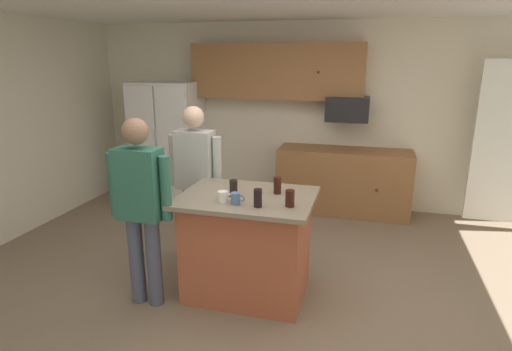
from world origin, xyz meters
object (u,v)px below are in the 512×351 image
at_px(person_host_foreground, 196,174).
at_px(glass_dark_ale, 290,198).
at_px(glass_pilsner, 277,185).
at_px(kitchen_island, 247,244).
at_px(mug_blue_stoneware, 236,198).
at_px(glass_stout_tall, 234,188).
at_px(refrigerator, 168,142).
at_px(person_guest_left, 141,201).
at_px(mug_ceramic_white, 223,197).
at_px(microwave_over_range, 348,109).
at_px(tumbler_amber, 258,198).

height_order(person_host_foreground, glass_dark_ale, person_host_foreground).
bearing_deg(glass_dark_ale, glass_pilsner, 119.48).
bearing_deg(kitchen_island, glass_pilsner, 27.95).
xyz_separation_m(mug_blue_stoneware, glass_stout_tall, (-0.08, 0.18, 0.03)).
xyz_separation_m(mug_blue_stoneware, glass_pilsner, (0.27, 0.36, 0.03)).
relative_size(refrigerator, person_guest_left, 1.07).
distance_m(person_guest_left, glass_stout_tall, 0.79).
bearing_deg(glass_dark_ale, refrigerator, 133.33).
relative_size(refrigerator, glass_stout_tall, 11.86).
height_order(mug_blue_stoneware, mug_ceramic_white, mug_blue_stoneware).
xyz_separation_m(person_guest_left, person_host_foreground, (0.10, 0.92, -0.00)).
bearing_deg(refrigerator, microwave_over_range, 2.60).
height_order(glass_dark_ale, tumbler_amber, tumbler_amber).
bearing_deg(kitchen_island, mug_blue_stoneware, -96.59).
bearing_deg(person_guest_left, glass_stout_tall, -0.02).
relative_size(refrigerator, kitchen_island, 1.50).
bearing_deg(glass_dark_ale, mug_ceramic_white, -176.25).
relative_size(person_guest_left, glass_dark_ale, 11.95).
height_order(kitchen_island, mug_ceramic_white, mug_ceramic_white).
bearing_deg(person_guest_left, glass_dark_ale, -15.71).
height_order(glass_dark_ale, glass_pilsner, glass_pilsner).
xyz_separation_m(microwave_over_range, kitchen_island, (-0.69, -2.41, -0.97)).
height_order(refrigerator, glass_dark_ale, refrigerator).
xyz_separation_m(refrigerator, glass_dark_ale, (2.32, -2.46, 0.13)).
xyz_separation_m(mug_ceramic_white, glass_pilsner, (0.39, 0.34, 0.03)).
xyz_separation_m(microwave_over_range, person_host_foreground, (-1.40, -1.89, -0.50)).
height_order(mug_blue_stoneware, glass_stout_tall, glass_stout_tall).
height_order(person_guest_left, tumbler_amber, person_guest_left).
bearing_deg(glass_pilsner, glass_stout_tall, -152.56).
bearing_deg(person_guest_left, kitchen_island, 0.00).
bearing_deg(kitchen_island, mug_ceramic_white, -124.92).
bearing_deg(kitchen_island, refrigerator, 129.81).
relative_size(microwave_over_range, glass_pilsner, 3.70).
bearing_deg(microwave_over_range, person_guest_left, -118.17).
xyz_separation_m(person_guest_left, glass_dark_ale, (1.23, 0.23, 0.06)).
height_order(glass_dark_ale, glass_stout_tall, glass_stout_tall).
relative_size(refrigerator, glass_dark_ale, 12.77).
bearing_deg(person_host_foreground, kitchen_island, 0.00).
bearing_deg(mug_blue_stoneware, glass_pilsner, 53.29).
relative_size(person_host_foreground, glass_pilsner, 10.91).
bearing_deg(tumbler_amber, person_host_foreground, 138.61).
xyz_separation_m(glass_dark_ale, glass_stout_tall, (-0.52, 0.12, 0.01)).
height_order(kitchen_island, glass_pilsner, glass_pilsner).
distance_m(person_guest_left, mug_ceramic_white, 0.69).
relative_size(tumbler_amber, mug_ceramic_white, 1.17).
relative_size(microwave_over_range, mug_blue_stoneware, 4.70).
bearing_deg(mug_blue_stoneware, tumbler_amber, -4.57).
distance_m(mug_blue_stoneware, glass_dark_ale, 0.45).
relative_size(kitchen_island, mug_ceramic_white, 9.17).
bearing_deg(tumbler_amber, refrigerator, 129.25).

